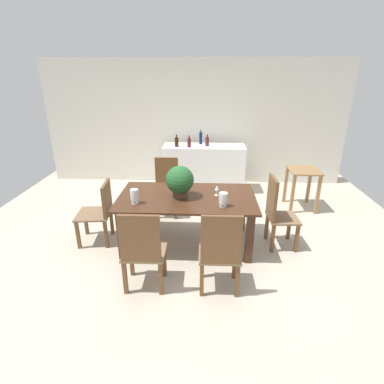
{
  "coord_description": "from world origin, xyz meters",
  "views": [
    {
      "loc": [
        0.25,
        -3.96,
        2.35
      ],
      "look_at": [
        0.06,
        0.08,
        0.72
      ],
      "focal_mm": 28.28,
      "sensor_mm": 36.0,
      "label": 1
    }
  ],
  "objects_px": {
    "chair_near_left": "(142,249)",
    "crystal_vase_center_near": "(223,199)",
    "chair_foot_end": "(277,210)",
    "flower_centerpiece": "(180,181)",
    "crystal_vase_left": "(134,195)",
    "wine_bottle_clear": "(177,142)",
    "dining_table": "(187,205)",
    "wine_bottle_amber": "(207,141)",
    "chair_far_left": "(166,184)",
    "wine_glass": "(217,188)",
    "chair_near_right": "(220,250)",
    "chair_head_end": "(100,209)",
    "side_table": "(302,180)",
    "wine_bottle_dark": "(189,143)",
    "kitchen_counter": "(204,168)",
    "wine_bottle_tall": "(201,138)"
  },
  "relations": [
    {
      "from": "chair_head_end",
      "to": "crystal_vase_center_near",
      "type": "relative_size",
      "value": 4.81
    },
    {
      "from": "chair_near_left",
      "to": "kitchen_counter",
      "type": "bearing_deg",
      "value": -102.03
    },
    {
      "from": "kitchen_counter",
      "to": "wine_bottle_clear",
      "type": "height_order",
      "value": "wine_bottle_clear"
    },
    {
      "from": "chair_foot_end",
      "to": "flower_centerpiece",
      "type": "bearing_deg",
      "value": 88.19
    },
    {
      "from": "chair_near_right",
      "to": "wine_glass",
      "type": "height_order",
      "value": "chair_near_right"
    },
    {
      "from": "chair_near_right",
      "to": "chair_near_left",
      "type": "relative_size",
      "value": 1.01
    },
    {
      "from": "dining_table",
      "to": "flower_centerpiece",
      "type": "xyz_separation_m",
      "value": [
        -0.09,
        -0.03,
        0.36
      ]
    },
    {
      "from": "chair_near_left",
      "to": "wine_bottle_tall",
      "type": "distance_m",
      "value": 3.44
    },
    {
      "from": "chair_foot_end",
      "to": "flower_centerpiece",
      "type": "relative_size",
      "value": 2.34
    },
    {
      "from": "crystal_vase_center_near",
      "to": "wine_glass",
      "type": "height_order",
      "value": "crystal_vase_center_near"
    },
    {
      "from": "dining_table",
      "to": "chair_near_left",
      "type": "distance_m",
      "value": 1.13
    },
    {
      "from": "chair_far_left",
      "to": "chair_near_left",
      "type": "bearing_deg",
      "value": -90.67
    },
    {
      "from": "chair_near_left",
      "to": "wine_glass",
      "type": "height_order",
      "value": "chair_near_left"
    },
    {
      "from": "chair_head_end",
      "to": "wine_bottle_amber",
      "type": "height_order",
      "value": "wine_bottle_amber"
    },
    {
      "from": "chair_far_left",
      "to": "crystal_vase_center_near",
      "type": "distance_m",
      "value": 1.67
    },
    {
      "from": "crystal_vase_left",
      "to": "wine_bottle_clear",
      "type": "xyz_separation_m",
      "value": [
        0.33,
        2.33,
        0.18
      ]
    },
    {
      "from": "chair_head_end",
      "to": "crystal_vase_left",
      "type": "xyz_separation_m",
      "value": [
        0.58,
        -0.28,
        0.35
      ]
    },
    {
      "from": "wine_bottle_dark",
      "to": "crystal_vase_center_near",
      "type": "bearing_deg",
      "value": -76.47
    },
    {
      "from": "wine_bottle_clear",
      "to": "wine_bottle_amber",
      "type": "relative_size",
      "value": 1.03
    },
    {
      "from": "dining_table",
      "to": "wine_bottle_clear",
      "type": "distance_m",
      "value": 2.13
    },
    {
      "from": "chair_foot_end",
      "to": "flower_centerpiece",
      "type": "xyz_separation_m",
      "value": [
        -1.34,
        -0.02,
        0.41
      ]
    },
    {
      "from": "wine_glass",
      "to": "dining_table",
      "type": "bearing_deg",
      "value": -172.1
    },
    {
      "from": "chair_foot_end",
      "to": "chair_near_left",
      "type": "xyz_separation_m",
      "value": [
        -1.67,
        -1.04,
        -0.01
      ]
    },
    {
      "from": "flower_centerpiece",
      "to": "kitchen_counter",
      "type": "xyz_separation_m",
      "value": [
        0.31,
        2.19,
        -0.5
      ]
    },
    {
      "from": "wine_glass",
      "to": "chair_near_left",
      "type": "bearing_deg",
      "value": -127.18
    },
    {
      "from": "dining_table",
      "to": "crystal_vase_center_near",
      "type": "bearing_deg",
      "value": -33.08
    },
    {
      "from": "side_table",
      "to": "kitchen_counter",
      "type": "bearing_deg",
      "value": 154.93
    },
    {
      "from": "wine_bottle_amber",
      "to": "chair_far_left",
      "type": "bearing_deg",
      "value": -122.82
    },
    {
      "from": "dining_table",
      "to": "kitchen_counter",
      "type": "bearing_deg",
      "value": 84.28
    },
    {
      "from": "crystal_vase_left",
      "to": "kitchen_counter",
      "type": "distance_m",
      "value": 2.61
    },
    {
      "from": "chair_foot_end",
      "to": "wine_bottle_amber",
      "type": "relative_size",
      "value": 4.43
    },
    {
      "from": "chair_near_left",
      "to": "flower_centerpiece",
      "type": "bearing_deg",
      "value": -108.77
    },
    {
      "from": "chair_near_right",
      "to": "wine_bottle_amber",
      "type": "height_order",
      "value": "wine_bottle_amber"
    },
    {
      "from": "dining_table",
      "to": "wine_glass",
      "type": "relative_size",
      "value": 12.8
    },
    {
      "from": "dining_table",
      "to": "crystal_vase_left",
      "type": "distance_m",
      "value": 0.76
    },
    {
      "from": "chair_far_left",
      "to": "wine_glass",
      "type": "relative_size",
      "value": 6.54
    },
    {
      "from": "chair_near_left",
      "to": "crystal_vase_center_near",
      "type": "bearing_deg",
      "value": -141.74
    },
    {
      "from": "chair_foot_end",
      "to": "side_table",
      "type": "distance_m",
      "value": 1.53
    },
    {
      "from": "flower_centerpiece",
      "to": "dining_table",
      "type": "bearing_deg",
      "value": 16.76
    },
    {
      "from": "wine_bottle_amber",
      "to": "chair_foot_end",
      "type": "bearing_deg",
      "value": -65.59
    },
    {
      "from": "chair_head_end",
      "to": "chair_near_left",
      "type": "relative_size",
      "value": 0.91
    },
    {
      "from": "chair_near_right",
      "to": "flower_centerpiece",
      "type": "height_order",
      "value": "flower_centerpiece"
    },
    {
      "from": "chair_head_end",
      "to": "side_table",
      "type": "distance_m",
      "value": 3.49
    },
    {
      "from": "crystal_vase_center_near",
      "to": "side_table",
      "type": "bearing_deg",
      "value": 47.59
    },
    {
      "from": "chair_foot_end",
      "to": "wine_bottle_amber",
      "type": "distance_m",
      "value": 2.4
    },
    {
      "from": "chair_foot_end",
      "to": "kitchen_counter",
      "type": "bearing_deg",
      "value": 22.68
    },
    {
      "from": "wine_glass",
      "to": "wine_bottle_tall",
      "type": "bearing_deg",
      "value": 96.95
    },
    {
      "from": "dining_table",
      "to": "chair_far_left",
      "type": "height_order",
      "value": "chair_far_left"
    },
    {
      "from": "chair_foot_end",
      "to": "chair_far_left",
      "type": "height_order",
      "value": "chair_foot_end"
    },
    {
      "from": "wine_bottle_dark",
      "to": "chair_near_left",
      "type": "bearing_deg",
      "value": -96.38
    }
  ]
}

